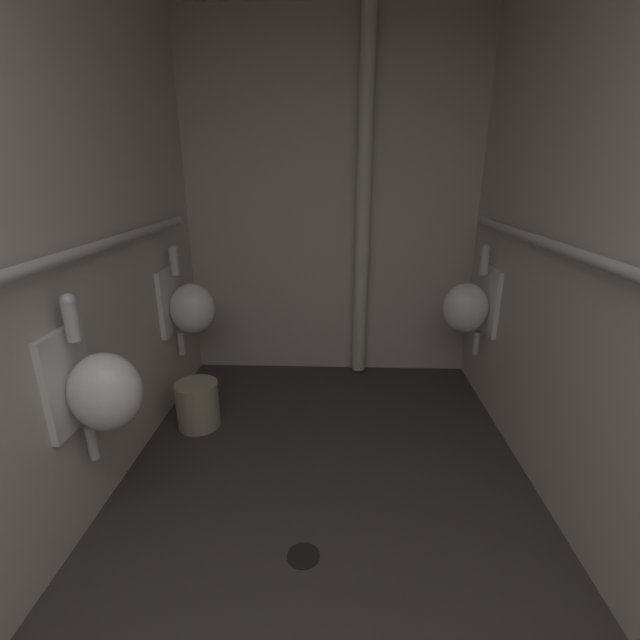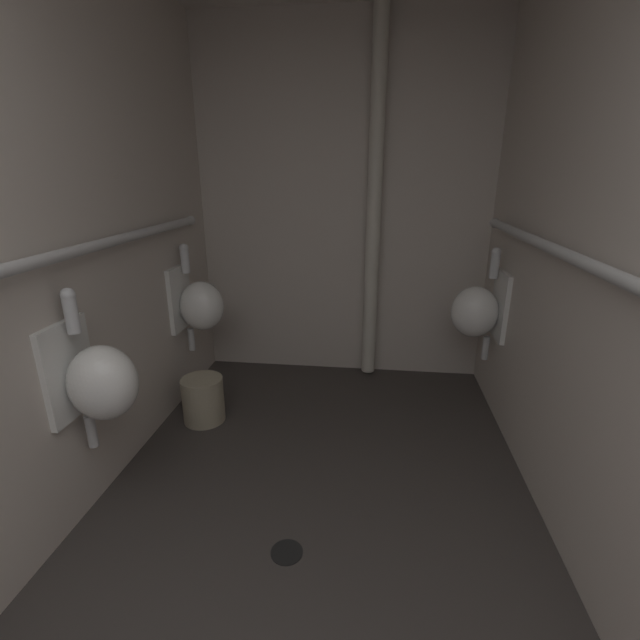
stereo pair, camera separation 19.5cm
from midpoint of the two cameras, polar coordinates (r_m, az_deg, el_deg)
The scene contains 12 objects.
floor at distance 2.25m, azimuth 1.40°, elevation -26.67°, with size 2.28×3.71×0.08m, color #383330.
wall_left at distance 2.03m, azimuth -31.74°, elevation 8.50°, with size 0.06×3.71×2.59m, color beige.
wall_right at distance 1.87m, azimuth 38.46°, elevation 6.57°, with size 0.06×3.71×2.59m, color beige.
wall_back at distance 3.41m, azimuth 4.66°, elevation 14.23°, with size 2.28×0.06×2.59m, color beige.
urinal_left_mid at distance 2.13m, azimuth -24.47°, elevation -7.20°, with size 0.32×0.30×0.76m.
urinal_left_far at distance 3.10m, azimuth -13.69°, elevation 1.93°, with size 0.32×0.30×0.76m.
urinal_right_mid at distance 3.10m, azimuth 21.46°, elevation 1.10°, with size 0.32×0.30×0.76m.
supply_pipe_left at distance 1.96m, azimuth -29.84°, elevation 6.65°, with size 0.06×2.93×0.06m.
supply_pipe_right at distance 1.84m, azimuth 35.52°, elevation 4.99°, with size 0.06×3.03×0.06m.
standpipe_back_wall at distance 3.30m, azimuth 8.72°, elevation 13.93°, with size 0.10×0.10×2.54m, color beige.
floor_drain at distance 2.14m, azimuth -1.41°, elevation -27.92°, with size 0.14×0.14×0.01m, color black.
waste_bin at distance 2.98m, azimuth -13.04°, elevation -10.06°, with size 0.27×0.27×0.30m, color #9E937A.
Camera 2 is at (0.24, 0.22, 1.56)m, focal length 24.84 mm.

